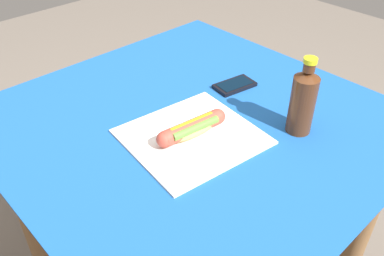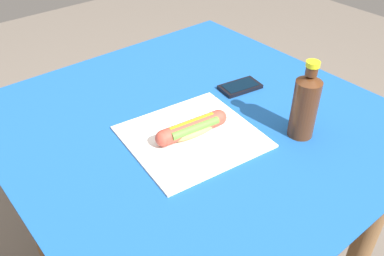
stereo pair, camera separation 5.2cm
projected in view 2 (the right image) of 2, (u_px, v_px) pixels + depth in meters
The scene contains 5 objects.
dining_table at pixel (195, 158), 1.18m from camera, with size 0.98×0.99×0.74m.
paper_wrapper at pixel (192, 137), 1.03m from camera, with size 0.31×0.29×0.01m, color silver.
hot_dog at pixel (192, 128), 1.02m from camera, with size 0.20×0.07×0.05m.
cell_phone at pixel (240, 87), 1.22m from camera, with size 0.13×0.09×0.01m.
soda_bottle at pixel (305, 104), 0.99m from camera, with size 0.06×0.06×0.20m.
Camera 2 is at (0.58, 0.69, 1.38)m, focal length 38.46 mm.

